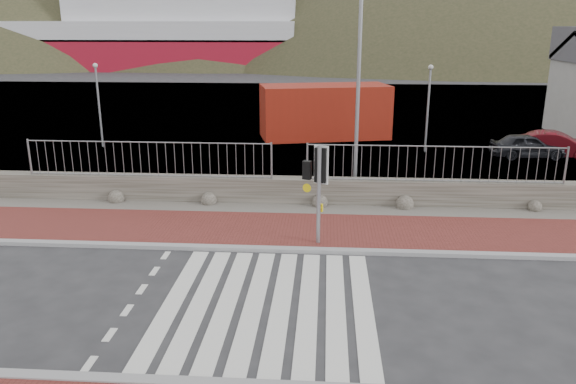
# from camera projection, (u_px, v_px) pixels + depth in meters

# --- Properties ---
(ground) EXTENTS (220.00, 220.00, 0.00)m
(ground) POSITION_uv_depth(u_px,v_px,m) (268.00, 304.00, 12.38)
(ground) COLOR #28282B
(ground) RESTS_ON ground
(sidewalk_far) EXTENTS (40.00, 3.00, 0.08)m
(sidewalk_far) POSITION_uv_depth(u_px,v_px,m) (283.00, 231.00, 16.67)
(sidewalk_far) COLOR maroon
(sidewalk_far) RESTS_ON ground
(kerb_far) EXTENTS (40.00, 0.25, 0.12)m
(kerb_far) POSITION_uv_depth(u_px,v_px,m) (279.00, 250.00, 15.23)
(kerb_far) COLOR gray
(kerb_far) RESTS_ON ground
(zebra_crossing) EXTENTS (4.62, 5.60, 0.01)m
(zebra_crossing) POSITION_uv_depth(u_px,v_px,m) (268.00, 304.00, 12.38)
(zebra_crossing) COLOR silver
(zebra_crossing) RESTS_ON ground
(gravel_strip) EXTENTS (40.00, 1.50, 0.06)m
(gravel_strip) POSITION_uv_depth(u_px,v_px,m) (288.00, 210.00, 18.58)
(gravel_strip) COLOR #59544C
(gravel_strip) RESTS_ON ground
(stone_wall) EXTENTS (40.00, 0.60, 0.90)m
(stone_wall) POSITION_uv_depth(u_px,v_px,m) (290.00, 191.00, 19.22)
(stone_wall) COLOR #48443B
(stone_wall) RESTS_ON ground
(railing) EXTENTS (18.07, 0.07, 1.22)m
(railing) POSITION_uv_depth(u_px,v_px,m) (289.00, 152.00, 18.69)
(railing) COLOR gray
(railing) RESTS_ON stone_wall
(quay) EXTENTS (120.00, 40.00, 0.50)m
(quay) POSITION_uv_depth(u_px,v_px,m) (309.00, 113.00, 39.04)
(quay) COLOR #4C4C4F
(quay) RESTS_ON ground
(water) EXTENTS (220.00, 50.00, 0.05)m
(water) POSITION_uv_depth(u_px,v_px,m) (318.00, 72.00, 72.48)
(water) COLOR #3F4C54
(water) RESTS_ON ground
(ferry) EXTENTS (50.00, 16.00, 20.00)m
(ferry) POSITION_uv_depth(u_px,v_px,m) (141.00, 28.00, 77.35)
(ferry) COLOR maroon
(ferry) RESTS_ON ground
(hills_backdrop) EXTENTS (254.00, 90.00, 100.00)m
(hills_backdrop) POSITION_uv_depth(u_px,v_px,m) (356.00, 189.00, 102.55)
(hills_backdrop) COLOR #30321E
(hills_backdrop) RESTS_ON ground
(traffic_signal_far) EXTENTS (0.70, 0.43, 2.83)m
(traffic_signal_far) POSITION_uv_depth(u_px,v_px,m) (318.00, 174.00, 15.12)
(traffic_signal_far) COLOR gray
(traffic_signal_far) RESTS_ON ground
(streetlight) EXTENTS (1.56, 0.70, 7.65)m
(streetlight) POSITION_uv_depth(u_px,v_px,m) (362.00, 75.00, 18.77)
(streetlight) COLOR gray
(streetlight) RESTS_ON ground
(shipping_container) EXTENTS (7.20, 4.27, 2.81)m
(shipping_container) POSITION_uv_depth(u_px,v_px,m) (325.00, 111.00, 30.22)
(shipping_container) COLOR maroon
(shipping_container) RESTS_ON ground
(car_a) EXTENTS (3.36, 1.48, 1.12)m
(car_a) POSITION_uv_depth(u_px,v_px,m) (527.00, 146.00, 25.76)
(car_a) COLOR black
(car_a) RESTS_ON ground
(car_b) EXTENTS (3.77, 2.15, 1.17)m
(car_b) POSITION_uv_depth(u_px,v_px,m) (556.00, 145.00, 25.86)
(car_b) COLOR #500B12
(car_b) RESTS_ON ground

